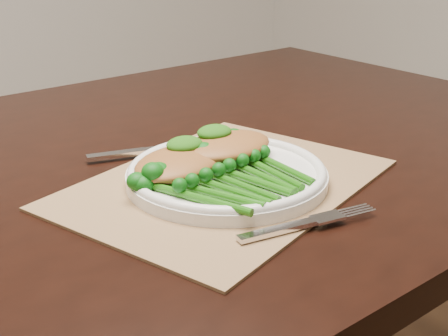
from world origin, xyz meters
TOP-DOWN VIEW (x-y plane):
  - placemat at (0.02, -0.21)m, footprint 0.48×0.41m
  - dinner_plate at (0.03, -0.21)m, footprint 0.26×0.26m
  - knife at (-0.01, -0.05)m, footprint 0.20×0.07m
  - fork at (0.04, -0.36)m, footprint 0.17×0.04m
  - chicken_fillet_left at (-0.02, -0.17)m, footprint 0.16×0.13m
  - chicken_fillet_right at (0.05, -0.17)m, footprint 0.14×0.10m
  - pesto_dollop_left at (-0.01, -0.16)m, footprint 0.05×0.04m
  - pesto_dollop_right at (0.04, -0.15)m, footprint 0.05×0.04m
  - broccolini_bundle at (0.01, -0.25)m, footprint 0.20×0.21m

SIDE VIEW (x-z plane):
  - placemat at x=0.02m, z-range 0.75..0.75m
  - fork at x=0.04m, z-range 0.76..0.76m
  - knife at x=-0.01m, z-range 0.75..0.76m
  - dinner_plate at x=0.03m, z-range 0.75..0.78m
  - broccolini_bundle at x=0.01m, z-range 0.75..0.79m
  - chicken_fillet_left at x=-0.02m, z-range 0.77..0.80m
  - chicken_fillet_right at x=0.05m, z-range 0.77..0.80m
  - pesto_dollop_left at x=-0.01m, z-range 0.79..0.81m
  - pesto_dollop_right at x=0.04m, z-range 0.79..0.81m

